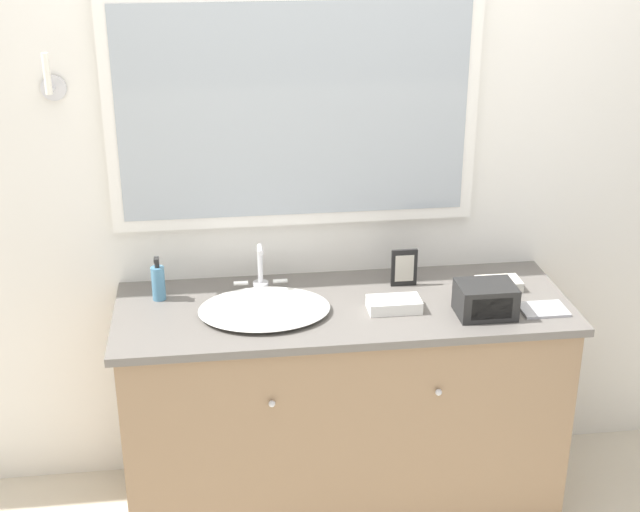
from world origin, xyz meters
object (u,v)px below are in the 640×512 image
picture_frame (404,268)px  appliance_box (486,300)px  soap_bottle (158,282)px  sink_basin (264,307)px

picture_frame → appliance_box: bearing=-50.2°
soap_bottle → appliance_box: soap_bottle is taller
picture_frame → soap_bottle: bearing=-179.8°
sink_basin → appliance_box: size_ratio=2.33×
soap_bottle → picture_frame: size_ratio=1.15×
appliance_box → picture_frame: 0.37m
appliance_box → soap_bottle: bearing=166.5°
appliance_box → picture_frame: picture_frame is taller
appliance_box → picture_frame: (-0.24, 0.28, 0.02)m
sink_basin → appliance_box: bearing=-8.7°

